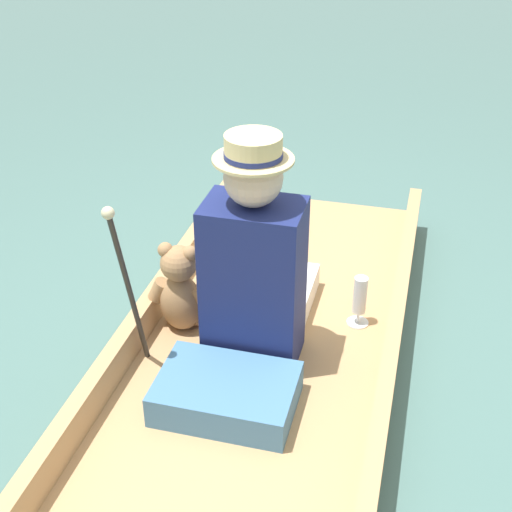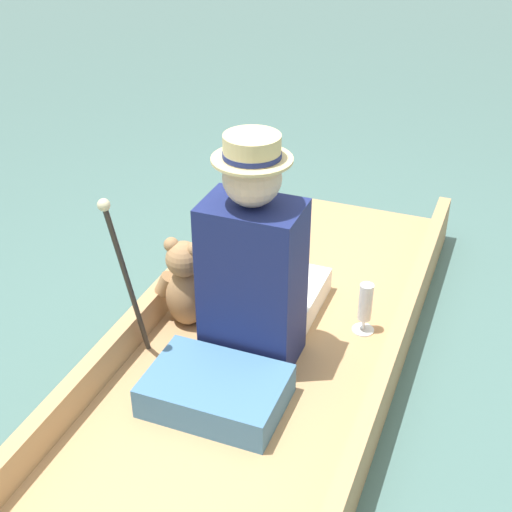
{
  "view_description": "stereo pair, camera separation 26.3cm",
  "coord_description": "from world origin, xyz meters",
  "px_view_note": "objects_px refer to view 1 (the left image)",
  "views": [
    {
      "loc": [
        0.54,
        -2.24,
        1.89
      ],
      "look_at": [
        -0.03,
        -0.06,
        0.53
      ],
      "focal_mm": 50.0,
      "sensor_mm": 36.0,
      "label": 1
    },
    {
      "loc": [
        0.79,
        -2.16,
        1.89
      ],
      "look_at": [
        -0.03,
        -0.06,
        0.53
      ],
      "focal_mm": 50.0,
      "sensor_mm": 36.0,
      "label": 2
    }
  ],
  "objects_px": {
    "seated_person": "(258,270)",
    "walking_cane": "(125,276)",
    "teddy_bear": "(181,290)",
    "wine_glass": "(360,298)"
  },
  "relations": [
    {
      "from": "teddy_bear",
      "to": "wine_glass",
      "type": "height_order",
      "value": "teddy_bear"
    },
    {
      "from": "seated_person",
      "to": "walking_cane",
      "type": "bearing_deg",
      "value": -136.46
    },
    {
      "from": "walking_cane",
      "to": "seated_person",
      "type": "bearing_deg",
      "value": 36.29
    },
    {
      "from": "wine_glass",
      "to": "walking_cane",
      "type": "relative_size",
      "value": 0.3
    },
    {
      "from": "seated_person",
      "to": "teddy_bear",
      "type": "relative_size",
      "value": 2.28
    },
    {
      "from": "seated_person",
      "to": "wine_glass",
      "type": "relative_size",
      "value": 4.08
    },
    {
      "from": "seated_person",
      "to": "walking_cane",
      "type": "xyz_separation_m",
      "value": [
        -0.4,
        -0.29,
        0.09
      ]
    },
    {
      "from": "teddy_bear",
      "to": "walking_cane",
      "type": "bearing_deg",
      "value": -102.39
    },
    {
      "from": "wine_glass",
      "to": "seated_person",
      "type": "bearing_deg",
      "value": -146.74
    },
    {
      "from": "teddy_bear",
      "to": "wine_glass",
      "type": "bearing_deg",
      "value": 16.83
    }
  ]
}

